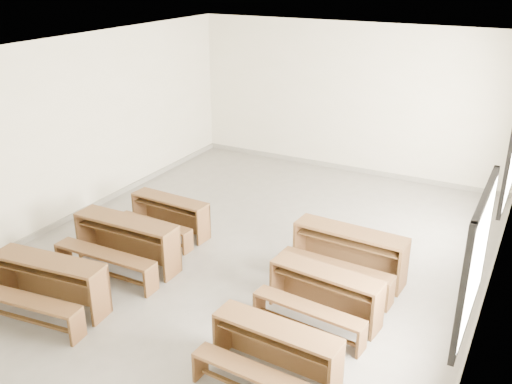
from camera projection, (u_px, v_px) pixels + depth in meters
The scene contains 7 objects.
room at pixel (261, 122), 8.42m from camera, with size 8.50×8.50×3.20m.
desk_set_0 at pixel (48, 281), 7.54m from camera, with size 1.69×1.01×0.72m.
desk_set_1 at pixel (125, 240), 8.61m from camera, with size 1.69×0.89×0.76m.
desk_set_2 at pixel (169, 214), 9.66m from camera, with size 1.46×0.81×0.64m.
desk_set_3 at pixel (274, 350), 6.28m from camera, with size 1.52×0.85×0.67m.
desk_set_4 at pixel (324, 292), 7.36m from camera, with size 1.56×0.92×0.67m.
desk_set_5 at pixel (348, 251), 8.30m from camera, with size 1.71×0.95×0.75m.
Camera 1 is at (3.86, -7.26, 4.39)m, focal length 40.00 mm.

